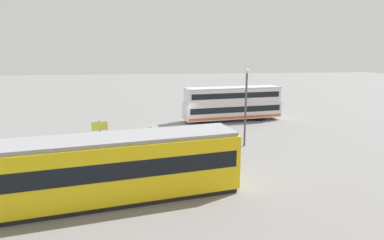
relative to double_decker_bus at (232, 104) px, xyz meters
name	(u,v)px	position (x,y,z in m)	size (l,w,h in m)	color
ground_plane	(184,129)	(5.80, 3.29, -1.94)	(160.00, 160.00, 0.00)	slate
double_decker_bus	(232,104)	(0.00, 0.00, 0.00)	(11.27, 3.89, 3.78)	silver
tram_yellow	(118,167)	(10.78, 17.63, -0.17)	(13.01, 4.85, 3.41)	yellow
pedestrian_near_railing	(151,135)	(9.06, 8.88, -0.90)	(0.36, 0.33, 1.79)	#4C3F2D
pedestrian_crossing	(217,145)	(4.31, 11.86, -1.04)	(0.45, 0.45, 1.58)	#33384C
pedestrian_railing	(171,142)	(7.54, 10.23, -1.19)	(9.92, 0.57, 1.08)	gray
info_sign	(100,130)	(12.97, 9.51, -0.20)	(1.18, 0.22, 2.49)	slate
street_lamp	(246,101)	(1.47, 9.51, 1.78)	(0.36, 0.36, 6.32)	#4C4C51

